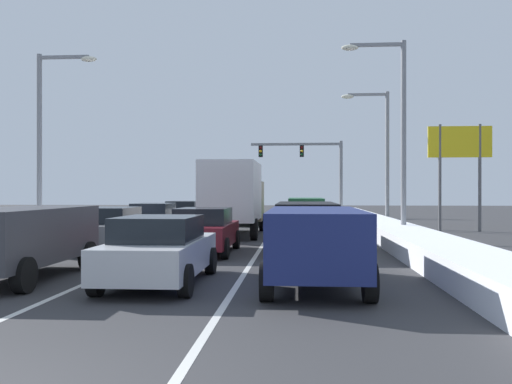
{
  "coord_description": "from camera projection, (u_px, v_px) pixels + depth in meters",
  "views": [
    {
      "loc": [
        3.02,
        -4.79,
        2.06
      ],
      "look_at": [
        0.39,
        30.3,
        2.02
      ],
      "focal_mm": 38.73,
      "sensor_mm": 36.0,
      "label": 1
    }
  ],
  "objects": [
    {
      "name": "box_truck_center_lane_third",
      "position": [
        234.0,
        195.0,
        25.7
      ],
      "size": [
        2.53,
        7.2,
        3.36
      ],
      "color": "#937F60",
      "rests_on": "ground"
    },
    {
      "name": "suv_navy_right_lane_nearest",
      "position": [
        315.0,
        240.0,
        11.93
      ],
      "size": [
        2.16,
        4.9,
        1.67
      ],
      "color": "navy",
      "rests_on": "ground"
    },
    {
      "name": "sedan_gray_left_lane_second",
      "position": [
        110.0,
        229.0,
        19.06
      ],
      "size": [
        2.0,
        4.5,
        1.51
      ],
      "color": "slate",
      "rests_on": "ground"
    },
    {
      "name": "suv_black_right_lane_second",
      "position": [
        306.0,
        222.0,
        18.8
      ],
      "size": [
        2.16,
        4.9,
        1.67
      ],
      "color": "black",
      "rests_on": "ground"
    },
    {
      "name": "suv_green_right_lane_fourth",
      "position": [
        306.0,
        209.0,
        31.69
      ],
      "size": [
        2.16,
        4.9,
        1.67
      ],
      "color": "#1E5633",
      "rests_on": "ground"
    },
    {
      "name": "sedan_red_right_lane_third",
      "position": [
        309.0,
        220.0,
        24.63
      ],
      "size": [
        2.0,
        4.5,
        1.51
      ],
      "color": "maroon",
      "rests_on": "ground"
    },
    {
      "name": "sedan_white_center_lane_fourth",
      "position": [
        244.0,
        212.0,
        33.95
      ],
      "size": [
        2.0,
        4.5,
        1.51
      ],
      "color": "silver",
      "rests_on": "ground"
    },
    {
      "name": "sedan_black_left_lane_fourth",
      "position": [
        184.0,
        214.0,
        31.4
      ],
      "size": [
        2.0,
        4.5,
        1.51
      ],
      "color": "black",
      "rests_on": "ground"
    },
    {
      "name": "street_lamp_right_near",
      "position": [
        395.0,
        121.0,
        22.79
      ],
      "size": [
        2.66,
        0.36,
        8.29
      ],
      "color": "gray",
      "rests_on": "ground"
    },
    {
      "name": "sedan_maroon_center_lane_second",
      "position": [
        204.0,
        230.0,
        18.31
      ],
      "size": [
        2.0,
        4.5,
        1.51
      ],
      "color": "maroon",
      "rests_on": "ground"
    },
    {
      "name": "lane_stripe_between_right_lane_and_center_lane",
      "position": [
        268.0,
        236.0,
        25.23
      ],
      "size": [
        0.14,
        44.89,
        0.01
      ],
      "primitive_type": "cube",
      "color": "silver",
      "rests_on": "ground"
    },
    {
      "name": "lane_stripe_between_center_lane_and_left_lane",
      "position": [
        195.0,
        236.0,
        25.48
      ],
      "size": [
        0.14,
        44.89,
        0.01
      ],
      "primitive_type": "cube",
      "color": "silver",
      "rests_on": "ground"
    },
    {
      "name": "suv_charcoal_left_lane_nearest",
      "position": [
        20.0,
        236.0,
        12.86
      ],
      "size": [
        2.16,
        4.9,
        1.67
      ],
      "color": "#38383D",
      "rests_on": "ground"
    },
    {
      "name": "sedan_silver_center_lane_nearest",
      "position": [
        160.0,
        250.0,
        12.23
      ],
      "size": [
        2.0,
        4.5,
        1.51
      ],
      "color": "#B7BABF",
      "rests_on": "ground"
    },
    {
      "name": "sedan_navy_left_lane_third",
      "position": [
        154.0,
        219.0,
        25.6
      ],
      "size": [
        2.0,
        4.5,
        1.51
      ],
      "color": "navy",
      "rests_on": "ground"
    },
    {
      "name": "snow_bank_left_shoulder",
      "position": [
        83.0,
        227.0,
        25.87
      ],
      "size": [
        1.82,
        44.89,
        0.8
      ],
      "primitive_type": "cube",
      "color": "white",
      "rests_on": "ground"
    },
    {
      "name": "traffic_light_gantry",
      "position": [
        312.0,
        162.0,
        45.37
      ],
      "size": [
        7.54,
        0.47,
        6.2
      ],
      "color": "slate",
      "rests_on": "ground"
    },
    {
      "name": "ground_plane",
      "position": [
        219.0,
        245.0,
        21.28
      ],
      "size": [
        120.0,
        120.0,
        0.0
      ],
      "primitive_type": "plane",
      "color": "#333335"
    },
    {
      "name": "street_lamp_left_mid",
      "position": [
        48.0,
        128.0,
        23.84
      ],
      "size": [
        2.66,
        0.36,
        8.0
      ],
      "color": "gray",
      "rests_on": "ground"
    },
    {
      "name": "roadside_sign_right",
      "position": [
        460.0,
        153.0,
        28.24
      ],
      "size": [
        3.2,
        0.16,
        5.5
      ],
      "color": "#59595B",
      "rests_on": "ground"
    },
    {
      "name": "snow_bank_right_shoulder",
      "position": [
        386.0,
        230.0,
        24.83
      ],
      "size": [
        1.89,
        44.89,
        0.68
      ],
      "primitive_type": "cube",
      "color": "white",
      "rests_on": "ground"
    },
    {
      "name": "street_lamp_right_mid",
      "position": [
        380.0,
        146.0,
        30.88
      ],
      "size": [
        2.66,
        0.36,
        7.65
      ],
      "color": "gray",
      "rests_on": "ground"
    }
  ]
}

